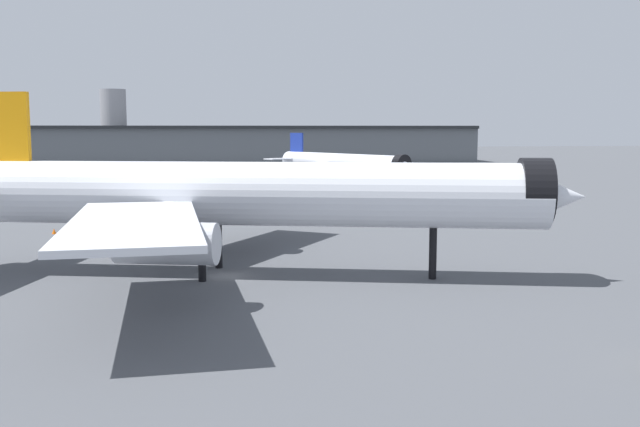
{
  "coord_description": "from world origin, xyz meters",
  "views": [
    {
      "loc": [
        -2.31,
        -64.79,
        13.56
      ],
      "look_at": [
        8.3,
        -1.47,
        5.86
      ],
      "focal_mm": 39.79,
      "sensor_mm": 36.0,
      "label": 1
    }
  ],
  "objects_px": {
    "traffic_cone_near_nose": "(54,231)",
    "traffic_cone_wingtip": "(181,222)",
    "baggage_cart_trailing": "(310,217)",
    "airliner_near_gate": "(235,195)",
    "airliner_far_taxiway": "(340,163)"
  },
  "relations": [
    {
      "from": "airliner_near_gate",
      "to": "airliner_far_taxiway",
      "type": "distance_m",
      "value": 103.33
    },
    {
      "from": "airliner_near_gate",
      "to": "traffic_cone_near_nose",
      "type": "distance_m",
      "value": 37.74
    },
    {
      "from": "traffic_cone_near_nose",
      "to": "traffic_cone_wingtip",
      "type": "relative_size",
      "value": 1.1
    },
    {
      "from": "traffic_cone_near_nose",
      "to": "traffic_cone_wingtip",
      "type": "xyz_separation_m",
      "value": [
        16.04,
        6.58,
        -0.03
      ]
    },
    {
      "from": "traffic_cone_near_nose",
      "to": "traffic_cone_wingtip",
      "type": "height_order",
      "value": "traffic_cone_near_nose"
    },
    {
      "from": "airliner_near_gate",
      "to": "traffic_cone_near_nose",
      "type": "relative_size",
      "value": 87.8
    },
    {
      "from": "traffic_cone_near_nose",
      "to": "airliner_near_gate",
      "type": "bearing_deg",
      "value": -53.64
    },
    {
      "from": "airliner_near_gate",
      "to": "airliner_far_taxiway",
      "type": "bearing_deg",
      "value": 88.62
    },
    {
      "from": "baggage_cart_trailing",
      "to": "traffic_cone_near_nose",
      "type": "relative_size",
      "value": 4.02
    },
    {
      "from": "baggage_cart_trailing",
      "to": "traffic_cone_wingtip",
      "type": "distance_m",
      "value": 18.31
    },
    {
      "from": "baggage_cart_trailing",
      "to": "airliner_near_gate",
      "type": "bearing_deg",
      "value": 133.46
    },
    {
      "from": "baggage_cart_trailing",
      "to": "traffic_cone_wingtip",
      "type": "bearing_deg",
      "value": 57.06
    },
    {
      "from": "airliner_near_gate",
      "to": "baggage_cart_trailing",
      "type": "relative_size",
      "value": 21.84
    },
    {
      "from": "airliner_far_taxiway",
      "to": "traffic_cone_wingtip",
      "type": "xyz_separation_m",
      "value": [
        -35.39,
        -62.6,
        -5.18
      ]
    },
    {
      "from": "airliner_near_gate",
      "to": "baggage_cart_trailing",
      "type": "xyz_separation_m",
      "value": [
        12.28,
        34.51,
        -6.51
      ]
    }
  ]
}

